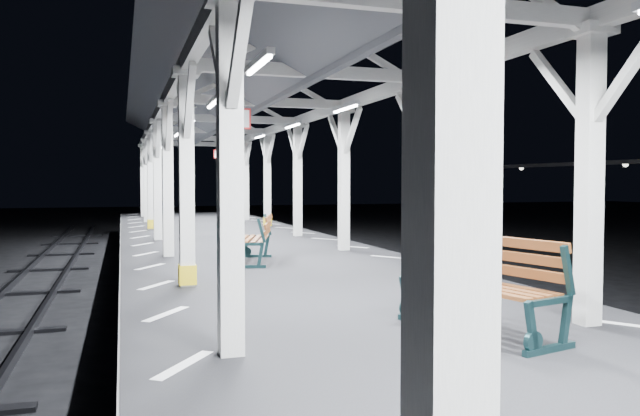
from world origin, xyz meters
name	(u,v)px	position (x,y,z in m)	size (l,w,h in m)	color
ground	(356,377)	(0.00, 0.00, 0.00)	(120.00, 120.00, 0.00)	black
platform	(356,340)	(0.00, 0.00, 0.50)	(6.00, 50.00, 1.00)	black
hazard_stripes_left	(166,314)	(-2.45, 0.00, 1.00)	(1.00, 48.00, 0.01)	silver
hazard_stripes_right	(514,292)	(2.45, 0.00, 1.00)	(1.00, 48.00, 0.01)	silver
canopy	(357,31)	(0.00, -0.02, 4.56)	(5.40, 49.00, 4.65)	silver
bench_near	(486,281)	(0.74, -1.93, 1.54)	(1.11, 1.98, 1.01)	#142D30
bench_mid	(258,237)	(-0.38, 4.41, 1.50)	(1.10, 1.84, 0.94)	#142D30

